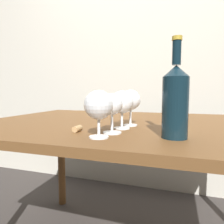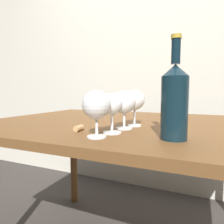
% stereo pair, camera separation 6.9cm
% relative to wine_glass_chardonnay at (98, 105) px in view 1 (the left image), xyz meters
% --- Properties ---
extents(back_wall, '(5.00, 0.08, 2.60)m').
position_rel_wine_glass_chardonnay_xyz_m(back_wall, '(0.00, 1.34, 0.43)').
color(back_wall, beige).
rests_on(back_wall, ground_plane).
extents(dining_table, '(1.41, 1.00, 0.77)m').
position_rel_wine_glass_chardonnay_xyz_m(dining_table, '(0.00, 0.38, -0.18)').
color(dining_table, brown).
rests_on(dining_table, ground_plane).
extents(wine_glass_chardonnay, '(0.09, 0.09, 0.15)m').
position_rel_wine_glass_chardonnay_xyz_m(wine_glass_chardonnay, '(0.00, 0.00, 0.00)').
color(wine_glass_chardonnay, white).
rests_on(wine_glass_chardonnay, dining_table).
extents(wine_glass_cabernet, '(0.07, 0.07, 0.14)m').
position_rel_wine_glass_chardonnay_xyz_m(wine_glass_cabernet, '(0.02, 0.08, -0.00)').
color(wine_glass_cabernet, white).
rests_on(wine_glass_cabernet, dining_table).
extents(wine_glass_pinot, '(0.09, 0.09, 0.15)m').
position_rel_wine_glass_chardonnay_xyz_m(wine_glass_pinot, '(0.03, 0.18, 0.00)').
color(wine_glass_pinot, white).
rests_on(wine_glass_pinot, dining_table).
extents(wine_glass_merlot, '(0.08, 0.08, 0.15)m').
position_rel_wine_glass_chardonnay_xyz_m(wine_glass_merlot, '(0.04, 0.26, 0.01)').
color(wine_glass_merlot, white).
rests_on(wine_glass_merlot, dining_table).
extents(wine_bottle, '(0.08, 0.08, 0.30)m').
position_rel_wine_glass_chardonnay_xyz_m(wine_bottle, '(0.22, 0.07, 0.02)').
color(wine_bottle, '#0F232D').
rests_on(wine_bottle, dining_table).
extents(cork, '(0.02, 0.04, 0.02)m').
position_rel_wine_glass_chardonnay_xyz_m(cork, '(-0.11, 0.07, -0.09)').
color(cork, tan).
rests_on(cork, dining_table).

